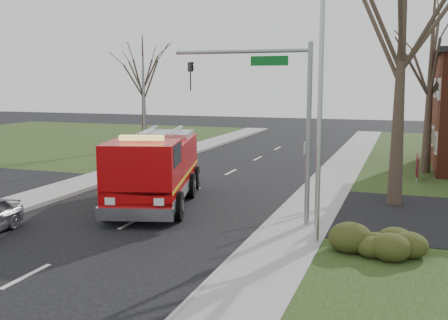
% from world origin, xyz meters
% --- Properties ---
extents(ground, '(120.00, 120.00, 0.00)m').
position_xyz_m(ground, '(0.00, 0.00, 0.00)').
color(ground, black).
rests_on(ground, ground).
extents(sidewalk_right, '(2.40, 80.00, 0.15)m').
position_xyz_m(sidewalk_right, '(6.20, 0.00, 0.07)').
color(sidewalk_right, gray).
rests_on(sidewalk_right, ground).
extents(sidewalk_left, '(2.40, 80.00, 0.15)m').
position_xyz_m(sidewalk_left, '(-6.20, 0.00, 0.07)').
color(sidewalk_left, gray).
rests_on(sidewalk_left, ground).
extents(health_center_sign, '(0.12, 2.00, 1.40)m').
position_xyz_m(health_center_sign, '(10.50, 12.50, 0.88)').
color(health_center_sign, '#53131A').
rests_on(health_center_sign, ground).
extents(hedge_corner, '(2.80, 2.00, 0.90)m').
position_xyz_m(hedge_corner, '(9.00, -1.00, 0.58)').
color(hedge_corner, '#313A15').
rests_on(hedge_corner, lawn_right).
extents(bare_tree_near, '(6.00, 6.00, 12.00)m').
position_xyz_m(bare_tree_near, '(9.50, 6.00, 7.41)').
color(bare_tree_near, '#32261D').
rests_on(bare_tree_near, ground).
extents(bare_tree_far, '(5.25, 5.25, 10.50)m').
position_xyz_m(bare_tree_far, '(11.00, 15.00, 6.49)').
color(bare_tree_far, '#32261D').
rests_on(bare_tree_far, ground).
extents(bare_tree_left, '(4.50, 4.50, 9.00)m').
position_xyz_m(bare_tree_left, '(-10.00, 20.00, 5.56)').
color(bare_tree_left, '#32261D').
rests_on(bare_tree_left, ground).
extents(traffic_signal_mast, '(5.29, 0.18, 6.80)m').
position_xyz_m(traffic_signal_mast, '(5.21, 1.50, 4.71)').
color(traffic_signal_mast, gray).
rests_on(traffic_signal_mast, ground).
extents(streetlight_pole, '(1.48, 0.16, 8.40)m').
position_xyz_m(streetlight_pole, '(7.14, -0.50, 4.55)').
color(streetlight_pole, '#B7BABF').
rests_on(streetlight_pole, ground).
extents(utility_pole_far, '(0.14, 0.14, 7.00)m').
position_xyz_m(utility_pole_far, '(-6.80, 14.00, 3.50)').
color(utility_pole_far, gray).
rests_on(utility_pole_far, ground).
extents(fire_engine, '(5.03, 8.75, 3.34)m').
position_xyz_m(fire_engine, '(-0.51, 3.06, 1.51)').
color(fire_engine, '#B3080A').
rests_on(fire_engine, ground).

